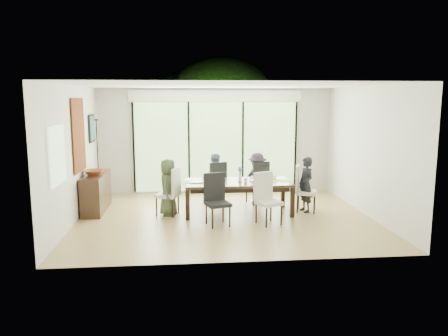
{
  "coord_description": "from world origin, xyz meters",
  "views": [
    {
      "loc": [
        -0.85,
        -8.74,
        2.46
      ],
      "look_at": [
        0.0,
        0.25,
        1.0
      ],
      "focal_mm": 35.0,
      "sensor_mm": 36.0,
      "label": 1
    }
  ],
  "objects": [
    {
      "name": "placemat_right",
      "position": [
        1.26,
        0.31,
        0.7
      ],
      "size": [
        0.41,
        0.3,
        0.01
      ],
      "primitive_type": "cube",
      "color": "#9FC646",
      "rests_on": "table_top"
    },
    {
      "name": "table_top",
      "position": [
        0.31,
        0.31,
        0.67
      ],
      "size": [
        2.23,
        1.02,
        0.06
      ],
      "primitive_type": "cube",
      "color": "black",
      "rests_on": "floor"
    },
    {
      "name": "foliage_far",
      "position": [
        -0.6,
        6.5,
        1.62
      ],
      "size": [
        3.6,
        3.6,
        3.6
      ],
      "primitive_type": "sphere",
      "color": "#14380F",
      "rests_on": "ground"
    },
    {
      "name": "foliage_right",
      "position": [
        2.2,
        5.0,
        1.26
      ],
      "size": [
        2.8,
        2.8,
        2.8
      ],
      "primitive_type": "sphere",
      "color": "#14380F",
      "rests_on": "ground"
    },
    {
      "name": "placemat_paper",
      "position": [
        -0.24,
        0.01,
        0.7
      ],
      "size": [
        0.41,
        0.3,
        0.01
      ],
      "primitive_type": "cube",
      "color": "white",
      "rests_on": "table_top"
    },
    {
      "name": "ceiling",
      "position": [
        0.0,
        0.0,
        2.71
      ],
      "size": [
        6.0,
        5.0,
        0.01
      ],
      "primitive_type": "cube",
      "color": "white",
      "rests_on": "wall_back"
    },
    {
      "name": "placemat_far_l",
      "position": [
        -0.14,
        0.71,
        0.7
      ],
      "size": [
        0.41,
        0.3,
        0.01
      ],
      "primitive_type": "cube",
      "color": "olive",
      "rests_on": "table_top"
    },
    {
      "name": "chair_far_right",
      "position": [
        0.86,
        1.16,
        0.51
      ],
      "size": [
        0.54,
        0.54,
        1.02
      ],
      "primitive_type": null,
      "rotation": [
        0.0,
        0.0,
        3.46
      ],
      "color": "black",
      "rests_on": "floor"
    },
    {
      "name": "mullion_a",
      "position": [
        -2.1,
        2.46,
        1.2
      ],
      "size": [
        0.05,
        0.04,
        2.3
      ],
      "primitive_type": "cube",
      "color": "black",
      "rests_on": "wall_back"
    },
    {
      "name": "deck",
      "position": [
        0.0,
        3.4,
        -0.05
      ],
      "size": [
        6.0,
        1.8,
        0.1
      ],
      "primitive_type": "cube",
      "color": "brown",
      "rests_on": "ground"
    },
    {
      "name": "chair_near_left",
      "position": [
        -0.19,
        -0.56,
        0.51
      ],
      "size": [
        0.53,
        0.53,
        1.02
      ],
      "primitive_type": null,
      "rotation": [
        0.0,
        0.0,
        0.28
      ],
      "color": "black",
      "rests_on": "floor"
    },
    {
      "name": "rail_top",
      "position": [
        0.0,
        4.2,
        0.55
      ],
      "size": [
        6.0,
        0.08,
        0.06
      ],
      "primitive_type": "cube",
      "color": "#4F3822",
      "rests_on": "deck"
    },
    {
      "name": "mullion_d",
      "position": [
        2.1,
        2.46,
        1.2
      ],
      "size": [
        0.05,
        0.04,
        2.3
      ],
      "primitive_type": "cube",
      "color": "black",
      "rests_on": "wall_back"
    },
    {
      "name": "person_right_end",
      "position": [
        1.79,
        0.31,
        0.6
      ],
      "size": [
        0.48,
        0.63,
        1.2
      ],
      "primitive_type": "imported",
      "rotation": [
        0.0,
        0.0,
        -1.32
      ],
      "color": "black",
      "rests_on": "floor"
    },
    {
      "name": "table_leg_br",
      "position": [
        1.39,
        0.74,
        0.32
      ],
      "size": [
        0.08,
        0.08,
        0.64
      ],
      "primitive_type": "cube",
      "color": "black",
      "rests_on": "floor"
    },
    {
      "name": "book",
      "position": [
        0.56,
        0.36,
        0.71
      ],
      "size": [
        0.17,
        0.22,
        0.02
      ],
      "primitive_type": "imported",
      "rotation": [
        0.0,
        0.0,
        0.07
      ],
      "color": "white",
      "rests_on": "table_top"
    },
    {
      "name": "wall_front",
      "position": [
        0.0,
        -2.51,
        1.35
      ],
      "size": [
        6.0,
        0.02,
        2.7
      ],
      "primitive_type": "cube",
      "color": "white",
      "rests_on": "floor"
    },
    {
      "name": "wall_back",
      "position": [
        0.0,
        2.51,
        1.35
      ],
      "size": [
        6.0,
        0.02,
        2.7
      ],
      "primitive_type": "cube",
      "color": "beige",
      "rests_on": "floor"
    },
    {
      "name": "candlestick_shaft",
      "position": [
        -2.76,
        1.17,
        1.41
      ],
      "size": [
        0.02,
        0.02,
        1.14
      ],
      "primitive_type": "cylinder",
      "color": "black",
      "rests_on": "sideboard"
    },
    {
      "name": "chair_far_left",
      "position": [
        -0.14,
        1.16,
        0.51
      ],
      "size": [
        0.56,
        0.56,
        1.02
      ],
      "primitive_type": null,
      "rotation": [
        0.0,
        0.0,
        3.56
      ],
      "color": "black",
      "rests_on": "floor"
    },
    {
      "name": "person_far_right",
      "position": [
        0.86,
        1.14,
        0.6
      ],
      "size": [
        0.59,
        0.41,
        1.2
      ],
      "primitive_type": "imported",
      "rotation": [
        0.0,
        0.0,
        3.25
      ],
      "color": "#271D2C",
      "rests_on": "floor"
    },
    {
      "name": "tapestry",
      "position": [
        -2.97,
        0.4,
        1.7
      ],
      "size": [
        0.02,
        1.0,
        1.5
      ],
      "primitive_type": "cube",
      "color": "#8E3714",
      "rests_on": "wall_left"
    },
    {
      "name": "tablet_far_r",
      "position": [
        0.81,
        0.66,
        0.71
      ],
      "size": [
        0.22,
        0.16,
        0.01
      ],
      "primitive_type": "cube",
      "color": "black",
      "rests_on": "table_top"
    },
    {
      "name": "wall_right",
      "position": [
        3.01,
        0.0,
        1.35
      ],
      "size": [
        0.02,
        5.0,
        2.7
      ],
      "primitive_type": "cube",
      "color": "silver",
      "rests_on": "floor"
    },
    {
      "name": "placemat_far_r",
      "position": [
        0.86,
        0.71,
        0.7
      ],
      "size": [
        0.41,
        0.3,
        0.01
      ],
      "primitive_type": "cube",
      "color": "#98B13F",
      "rests_on": "table_top"
    },
    {
      "name": "candlestick_pan",
      "position": [
        -2.76,
        1.17,
        1.97
      ],
      "size": [
        0.09,
        0.09,
        0.03
      ],
      "primitive_type": "cylinder",
      "color": "black",
      "rests_on": "sideboard"
    },
    {
      "name": "art_frame",
      "position": [
        -2.97,
        1.7,
        1.75
      ],
      "size": [
        0.03,
        0.55,
        0.65
      ],
      "primitive_type": "cube",
      "color": "black",
      "rests_on": "wall_left"
    },
    {
      "name": "cup_c",
      "position": [
        1.11,
        0.41,
        0.74
      ],
      "size": [
        0.15,
        0.15,
        0.09
      ],
      "primitive_type": "imported",
      "rotation": [
        0.0,
        0.0,
        3.53
      ],
      "color": "white",
      "rests_on": "table_top"
    },
    {
      "name": "platter_base",
      "position": [
        -0.24,
        0.01,
        0.71
      ],
      "size": [
        0.24,
        0.24,
        0.02
      ],
      "primitive_type": "cube",
      "color": "white",
      "rests_on": "table_top"
    },
    {
      "name": "person_left_end",
      "position": [
        -1.17,
        0.31,
        0.6
      ],
      "size": [
        0.48,
        0.63,
        1.2
      ],
      "primitive_type": "imported",
      "rotation": [
        0.0,
        0.0,
        1.32
      ],
      "color": "#3B472F",
      "rests_on": "floor"
    },
    {
      "name": "candle",
      "position": [
        -2.76,
        1.17,
        2.03
      ],
      "size": [
        0.03,
        0.03,
        0.09
      ],
      "primitive_type": "cylinder",
      "color": "silver",
      "rests_on": "sideboard"
    },
    {
      "name": "glass_doors",
      "position": [
        0.0,
        2.47,
        1.2
      ],
      "size": [
        4.2,
        0.02,
        2.3
      ],
      "primitive_type": "cube",
      "color": "#598C3F",
      "rests_on": "wall_back"
    },
    {
      "name": "person_far_left",
      "position": [
        -0.14,
        1.14,
        0.6
      ],
      "size": [
        0.58,
        0.38,
        1.2
      ],
      "primitive_type": "imported",
      "rotation": [
        0.0,
        0.0,
        3.19
      ],
      "color": "#7086A1",
      "rests_on": "floor"
    },
    {
      "name": "mullion_c",
      "position": [
        0.7,
        2.46,
        1.2
      ],
      "size": [
        0.05,
        0.04,
        2.3
      ],
      "primitive_type": "cube",
      "color": "black",
      "rests_on": "wall_back"
    },
    {
      "name": "platter_snacks",
      "position": [
        -0.24,
        0.01,
        0.73
      ],
      "size": [
        0.19,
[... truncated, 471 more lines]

